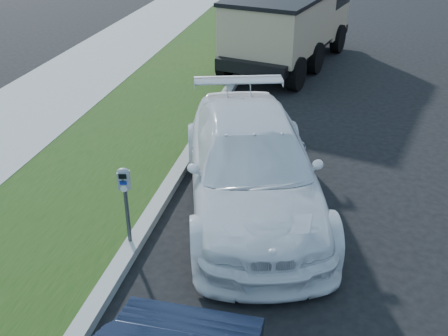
# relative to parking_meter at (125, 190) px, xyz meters

# --- Properties ---
(ground) EXTENTS (120.00, 120.00, 0.00)m
(ground) POSITION_rel_parking_meter_xyz_m (2.64, 0.07, -1.06)
(ground) COLOR black
(ground) RESTS_ON ground
(streetside) EXTENTS (6.12, 50.00, 0.15)m
(streetside) POSITION_rel_parking_meter_xyz_m (-2.92, 2.07, -0.99)
(streetside) COLOR gray
(streetside) RESTS_ON ground
(parking_meter) EXTENTS (0.20, 0.15, 1.29)m
(parking_meter) POSITION_rel_parking_meter_xyz_m (0.00, 0.00, 0.00)
(parking_meter) COLOR #3F4247
(parking_meter) RESTS_ON ground
(white_wagon) EXTENTS (3.58, 5.73, 1.55)m
(white_wagon) POSITION_rel_parking_meter_xyz_m (1.59, 1.73, -0.28)
(white_wagon) COLOR white
(white_wagon) RESTS_ON ground
(dump_truck) EXTENTS (3.60, 6.32, 2.34)m
(dump_truck) POSITION_rel_parking_meter_xyz_m (1.34, 10.32, 0.26)
(dump_truck) COLOR black
(dump_truck) RESTS_ON ground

